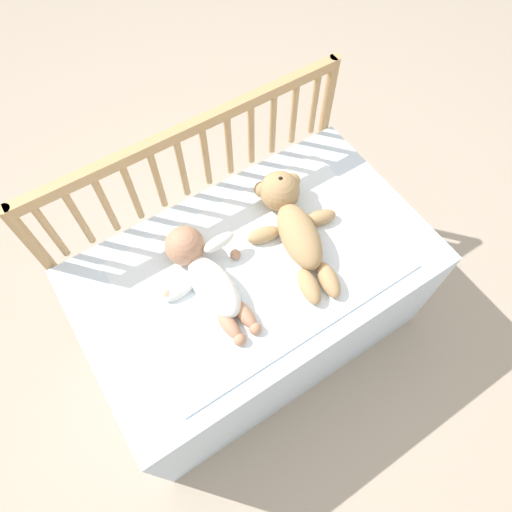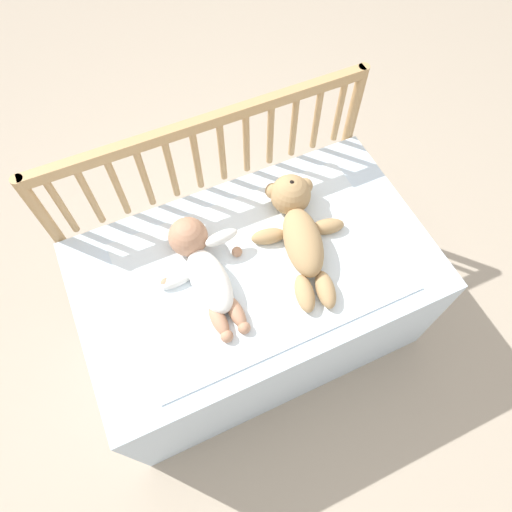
# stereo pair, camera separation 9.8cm
# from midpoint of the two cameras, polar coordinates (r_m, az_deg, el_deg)

# --- Properties ---
(ground_plane) EXTENTS (12.00, 12.00, 0.00)m
(ground_plane) POSITION_cam_midpoint_polar(r_m,az_deg,el_deg) (1.86, 1.47, -8.48)
(ground_plane) COLOR tan
(crib_mattress) EXTENTS (1.10, 0.66, 0.51)m
(crib_mattress) POSITION_cam_midpoint_polar(r_m,az_deg,el_deg) (1.62, 1.67, -5.36)
(crib_mattress) COLOR silver
(crib_mattress) RESTS_ON ground_plane
(crib_rail) EXTENTS (1.10, 0.04, 0.79)m
(crib_rail) POSITION_cam_midpoint_polar(r_m,az_deg,el_deg) (1.52, -3.78, 10.64)
(crib_rail) COLOR tan
(crib_rail) RESTS_ON ground_plane
(blanket) EXTENTS (0.82, 0.54, 0.01)m
(blanket) POSITION_cam_midpoint_polar(r_m,az_deg,el_deg) (1.39, 2.55, -1.43)
(blanket) COLOR white
(blanket) RESTS_ON crib_mattress
(teddy_bear) EXTENTS (0.30, 0.45, 0.13)m
(teddy_bear) POSITION_cam_midpoint_polar(r_m,az_deg,el_deg) (1.41, 7.34, 3.56)
(teddy_bear) COLOR tan
(teddy_bear) RESTS_ON crib_mattress
(baby) EXTENTS (0.28, 0.40, 0.12)m
(baby) POSITION_cam_midpoint_polar(r_m,az_deg,el_deg) (1.34, -4.65, -1.35)
(baby) COLOR white
(baby) RESTS_ON crib_mattress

